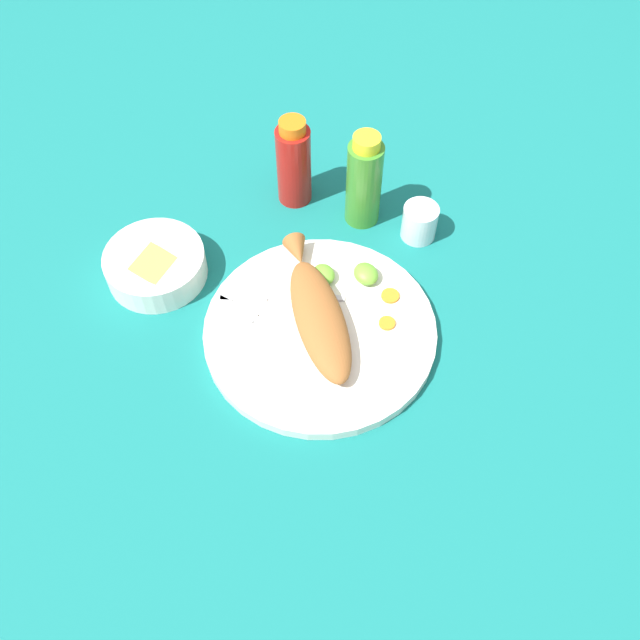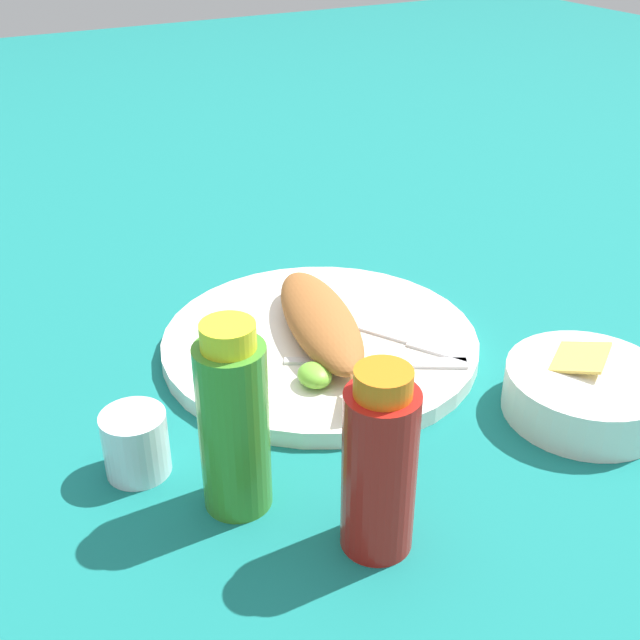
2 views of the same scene
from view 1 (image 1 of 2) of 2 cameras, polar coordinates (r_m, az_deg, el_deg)
ground_plane at (r=1.04m, az=0.00°, el=-1.18°), size 4.00×4.00×0.00m
main_plate at (r=1.04m, az=0.00°, el=-0.91°), size 0.34×0.34×0.02m
fried_fish at (r=1.02m, az=-0.18°, el=0.56°), size 0.27×0.12×0.04m
fork_near at (r=1.04m, az=-4.80°, el=-0.13°), size 0.17×0.11×0.00m
fork_far at (r=1.06m, az=-3.73°, el=1.88°), size 0.10×0.17×0.00m
carrot_slice_near at (r=1.04m, az=5.39°, el=-0.25°), size 0.02×0.02×0.00m
carrot_slice_mid at (r=1.07m, az=5.62°, el=1.97°), size 0.03×0.03×0.00m
lime_wedge_main at (r=1.08m, az=3.70°, el=3.71°), size 0.04×0.04×0.02m
lime_wedge_side at (r=1.08m, az=0.30°, el=3.69°), size 0.04×0.03×0.02m
hot_sauce_bottle_red at (r=1.17m, az=-2.11°, el=12.44°), size 0.06×0.06×0.16m
hot_sauce_bottle_green at (r=1.13m, az=3.54°, el=11.01°), size 0.06×0.06×0.17m
salt_cup at (r=1.16m, az=7.95°, el=7.64°), size 0.06×0.06×0.06m
guacamole_bowl at (r=1.12m, az=-13.03°, el=4.40°), size 0.15×0.15×0.06m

